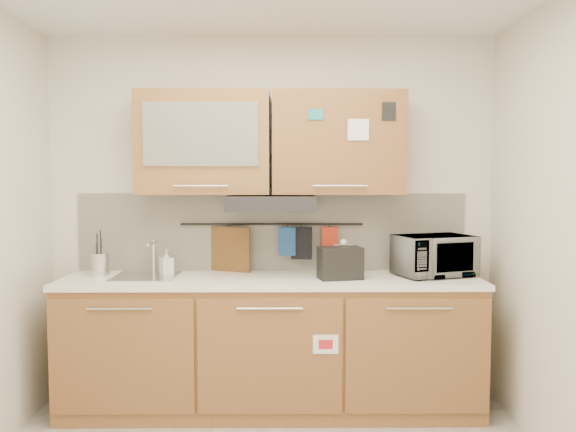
{
  "coord_description": "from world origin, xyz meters",
  "views": [
    {
      "loc": [
        0.09,
        -2.58,
        1.58
      ],
      "look_at": [
        0.11,
        1.05,
        1.35
      ],
      "focal_mm": 35.0,
      "sensor_mm": 36.0,
      "label": 1
    }
  ],
  "objects": [
    {
      "name": "oven_mitt",
      "position": [
        0.11,
        1.44,
        1.14
      ],
      "size": [
        0.12,
        0.05,
        0.2
      ],
      "primitive_type": "cube",
      "rotation": [
        0.0,
        0.0,
        -0.13
      ],
      "color": "#1F4C90",
      "rests_on": "utensil_rail"
    },
    {
      "name": "range_hood",
      "position": [
        0.0,
        1.25,
        1.42
      ],
      "size": [
        0.6,
        0.46,
        0.1
      ],
      "primitive_type": "cube",
      "color": "black",
      "rests_on": "upper_cabinets"
    },
    {
      "name": "wall_back",
      "position": [
        0.0,
        1.5,
        1.3
      ],
      "size": [
        3.2,
        0.0,
        3.2
      ],
      "primitive_type": "plane",
      "rotation": [
        1.57,
        0.0,
        0.0
      ],
      "color": "silver",
      "rests_on": "ground"
    },
    {
      "name": "sink",
      "position": [
        -0.85,
        1.21,
        0.92
      ],
      "size": [
        0.42,
        0.4,
        0.26
      ],
      "color": "silver",
      "rests_on": "countertop"
    },
    {
      "name": "soap_bottle",
      "position": [
        -0.73,
        1.31,
        1.01
      ],
      "size": [
        0.11,
        0.11,
        0.17
      ],
      "primitive_type": "imported",
      "rotation": [
        0.0,
        0.0,
        0.57
      ],
      "color": "#999999",
      "rests_on": "countertop"
    },
    {
      "name": "dark_pouch",
      "position": [
        0.21,
        1.44,
        1.12
      ],
      "size": [
        0.15,
        0.06,
        0.23
      ],
      "primitive_type": "cube",
      "rotation": [
        0.0,
        0.0,
        -0.16
      ],
      "color": "black",
      "rests_on": "utensil_rail"
    },
    {
      "name": "backsplash",
      "position": [
        0.0,
        1.49,
        1.2
      ],
      "size": [
        2.8,
        0.02,
        0.56
      ],
      "primitive_type": "cube",
      "color": "silver",
      "rests_on": "countertop"
    },
    {
      "name": "pot_holder",
      "position": [
        0.42,
        1.44,
        1.16
      ],
      "size": [
        0.13,
        0.05,
        0.15
      ],
      "primitive_type": "cube",
      "rotation": [
        0.0,
        0.0,
        0.27
      ],
      "color": "red",
      "rests_on": "utensil_rail"
    },
    {
      "name": "countertop",
      "position": [
        0.0,
        1.19,
        0.9
      ],
      "size": [
        2.82,
        0.62,
        0.04
      ],
      "primitive_type": "cube",
      "color": "white",
      "rests_on": "base_cabinet"
    },
    {
      "name": "microwave",
      "position": [
        1.12,
        1.24,
        1.06
      ],
      "size": [
        0.59,
        0.49,
        0.28
      ],
      "primitive_type": "imported",
      "rotation": [
        0.0,
        0.0,
        0.34
      ],
      "color": "#999999",
      "rests_on": "countertop"
    },
    {
      "name": "kettle",
      "position": [
        0.5,
        1.21,
        1.02
      ],
      "size": [
        0.19,
        0.17,
        0.26
      ],
      "rotation": [
        0.0,
        0.0,
        0.18
      ],
      "color": "silver",
      "rests_on": "countertop"
    },
    {
      "name": "base_cabinet",
      "position": [
        0.0,
        1.19,
        0.41
      ],
      "size": [
        2.8,
        0.64,
        0.88
      ],
      "color": "#9C6337",
      "rests_on": "floor"
    },
    {
      "name": "cutting_board",
      "position": [
        -0.3,
        1.44,
        1.04
      ],
      "size": [
        0.3,
        0.14,
        0.39
      ],
      "primitive_type": "cube",
      "rotation": [
        0.0,
        0.0,
        -0.38
      ],
      "color": "brown",
      "rests_on": "utensil_rail"
    },
    {
      "name": "toaster",
      "position": [
        0.46,
        1.12,
        1.03
      ],
      "size": [
        0.31,
        0.22,
        0.21
      ],
      "rotation": [
        0.0,
        0.0,
        0.19
      ],
      "color": "black",
      "rests_on": "countertop"
    },
    {
      "name": "utensil_crock",
      "position": [
        -1.18,
        1.26,
        1.0
      ],
      "size": [
        0.16,
        0.16,
        0.31
      ],
      "rotation": [
        0.0,
        0.0,
        -0.29
      ],
      "color": "silver",
      "rests_on": "countertop"
    },
    {
      "name": "upper_cabinets",
      "position": [
        -0.0,
        1.32,
        1.83
      ],
      "size": [
        1.82,
        0.37,
        0.7
      ],
      "color": "#9C6337",
      "rests_on": "wall_back"
    },
    {
      "name": "utensil_rail",
      "position": [
        0.0,
        1.45,
        1.26
      ],
      "size": [
        1.3,
        0.02,
        0.02
      ],
      "primitive_type": "cylinder",
      "rotation": [
        0.0,
        1.57,
        0.0
      ],
      "color": "black",
      "rests_on": "backsplash"
    }
  ]
}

